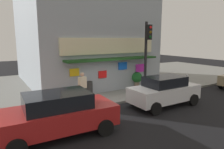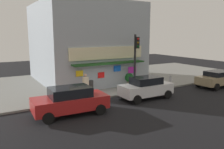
{
  "view_description": "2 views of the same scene",
  "coord_description": "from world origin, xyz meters",
  "px_view_note": "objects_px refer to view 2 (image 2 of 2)",
  "views": [
    {
      "loc": [
        -6.22,
        -9.26,
        3.67
      ],
      "look_at": [
        0.87,
        2.24,
        1.3
      ],
      "focal_mm": 32.77,
      "sensor_mm": 36.0,
      "label": 1
    },
    {
      "loc": [
        -8.63,
        -14.58,
        4.77
      ],
      "look_at": [
        1.08,
        2.02,
        1.38
      ],
      "focal_mm": 36.77,
      "sensor_mm": 36.0,
      "label": 2
    }
  ],
  "objects_px": {
    "traffic_light": "(136,54)",
    "trash_can": "(90,86)",
    "parked_car_white": "(146,88)",
    "parked_car_red": "(70,100)",
    "pedestrian": "(86,84)",
    "parked_car_tan": "(218,78)",
    "fire_hydrant": "(170,80)",
    "potted_plant_by_doorway": "(129,78)"
  },
  "relations": [
    {
      "from": "traffic_light",
      "to": "pedestrian",
      "type": "xyz_separation_m",
      "value": [
        -4.61,
        -0.01,
        -2.03
      ]
    },
    {
      "from": "parked_car_red",
      "to": "trash_can",
      "type": "bearing_deg",
      "value": 51.73
    },
    {
      "from": "trash_can",
      "to": "parked_car_white",
      "type": "relative_size",
      "value": 0.22
    },
    {
      "from": "potted_plant_by_doorway",
      "to": "parked_car_tan",
      "type": "distance_m",
      "value": 8.14
    },
    {
      "from": "pedestrian",
      "to": "traffic_light",
      "type": "bearing_deg",
      "value": 0.07
    },
    {
      "from": "potted_plant_by_doorway",
      "to": "parked_car_white",
      "type": "xyz_separation_m",
      "value": [
        -0.99,
        -3.65,
        -0.01
      ]
    },
    {
      "from": "pedestrian",
      "to": "parked_car_red",
      "type": "height_order",
      "value": "pedestrian"
    },
    {
      "from": "traffic_light",
      "to": "fire_hydrant",
      "type": "bearing_deg",
      "value": -3.32
    },
    {
      "from": "fire_hydrant",
      "to": "trash_can",
      "type": "xyz_separation_m",
      "value": [
        -7.6,
        1.36,
        0.01
      ]
    },
    {
      "from": "parked_car_tan",
      "to": "parked_car_white",
      "type": "bearing_deg",
      "value": 178.45
    },
    {
      "from": "fire_hydrant",
      "to": "parked_car_white",
      "type": "relative_size",
      "value": 0.22
    },
    {
      "from": "pedestrian",
      "to": "parked_car_tan",
      "type": "xyz_separation_m",
      "value": [
        11.96,
        -2.66,
        -0.3
      ]
    },
    {
      "from": "traffic_light",
      "to": "fire_hydrant",
      "type": "xyz_separation_m",
      "value": [
        3.87,
        -0.22,
        -2.54
      ]
    },
    {
      "from": "parked_car_tan",
      "to": "parked_car_red",
      "type": "bearing_deg",
      "value": -179.26
    },
    {
      "from": "traffic_light",
      "to": "parked_car_red",
      "type": "xyz_separation_m",
      "value": [
        -6.87,
        -2.85,
        -2.26
      ]
    },
    {
      "from": "pedestrian",
      "to": "parked_car_red",
      "type": "xyz_separation_m",
      "value": [
        -2.26,
        -2.84,
        -0.22
      ]
    },
    {
      "from": "trash_can",
      "to": "fire_hydrant",
      "type": "bearing_deg",
      "value": -10.14
    },
    {
      "from": "pedestrian",
      "to": "parked_car_red",
      "type": "bearing_deg",
      "value": -128.51
    },
    {
      "from": "pedestrian",
      "to": "parked_car_white",
      "type": "relative_size",
      "value": 0.42
    },
    {
      "from": "parked_car_tan",
      "to": "parked_car_white",
      "type": "xyz_separation_m",
      "value": [
        -8.15,
        0.22,
        0.06
      ]
    },
    {
      "from": "traffic_light",
      "to": "parked_car_tan",
      "type": "relative_size",
      "value": 1.07
    },
    {
      "from": "trash_can",
      "to": "parked_car_tan",
      "type": "distance_m",
      "value": 11.71
    },
    {
      "from": "traffic_light",
      "to": "potted_plant_by_doorway",
      "type": "bearing_deg",
      "value": 81.19
    },
    {
      "from": "potted_plant_by_doorway",
      "to": "parked_car_white",
      "type": "bearing_deg",
      "value": -105.1
    },
    {
      "from": "parked_car_white",
      "to": "parked_car_tan",
      "type": "bearing_deg",
      "value": -1.55
    },
    {
      "from": "potted_plant_by_doorway",
      "to": "parked_car_tan",
      "type": "xyz_separation_m",
      "value": [
        7.16,
        -3.87,
        -0.07
      ]
    },
    {
      "from": "parked_car_tan",
      "to": "parked_car_red",
      "type": "xyz_separation_m",
      "value": [
        -14.22,
        -0.18,
        0.08
      ]
    },
    {
      "from": "traffic_light",
      "to": "trash_can",
      "type": "height_order",
      "value": "traffic_light"
    },
    {
      "from": "fire_hydrant",
      "to": "potted_plant_by_doorway",
      "type": "xyz_separation_m",
      "value": [
        -3.68,
        1.44,
        0.28
      ]
    },
    {
      "from": "pedestrian",
      "to": "parked_car_red",
      "type": "distance_m",
      "value": 3.64
    },
    {
      "from": "traffic_light",
      "to": "trash_can",
      "type": "bearing_deg",
      "value": 163.07
    },
    {
      "from": "parked_car_red",
      "to": "traffic_light",
      "type": "bearing_deg",
      "value": 22.51
    },
    {
      "from": "parked_car_red",
      "to": "parked_car_white",
      "type": "bearing_deg",
      "value": 3.81
    },
    {
      "from": "potted_plant_by_doorway",
      "to": "parked_car_tan",
      "type": "height_order",
      "value": "parked_car_tan"
    },
    {
      "from": "potted_plant_by_doorway",
      "to": "parked_car_red",
      "type": "relative_size",
      "value": 0.26
    },
    {
      "from": "trash_can",
      "to": "pedestrian",
      "type": "relative_size",
      "value": 0.52
    },
    {
      "from": "traffic_light",
      "to": "parked_car_tan",
      "type": "height_order",
      "value": "traffic_light"
    },
    {
      "from": "trash_can",
      "to": "parked_car_red",
      "type": "relative_size",
      "value": 0.2
    },
    {
      "from": "traffic_light",
      "to": "parked_car_white",
      "type": "bearing_deg",
      "value": -108.08
    },
    {
      "from": "traffic_light",
      "to": "parked_car_red",
      "type": "height_order",
      "value": "traffic_light"
    },
    {
      "from": "fire_hydrant",
      "to": "pedestrian",
      "type": "bearing_deg",
      "value": 178.52
    },
    {
      "from": "traffic_light",
      "to": "parked_car_tan",
      "type": "distance_m",
      "value": 8.16
    }
  ]
}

